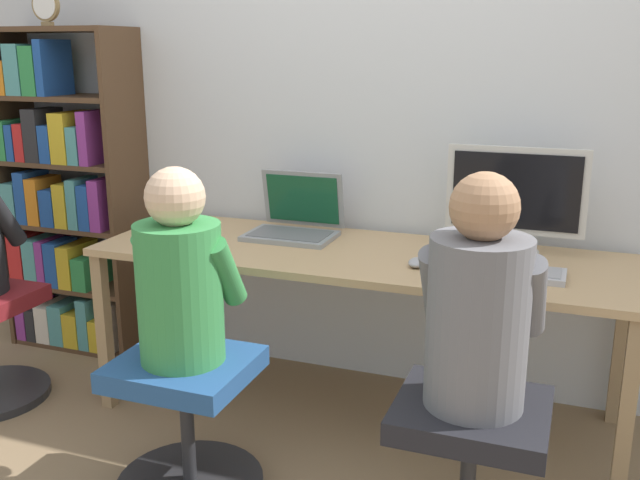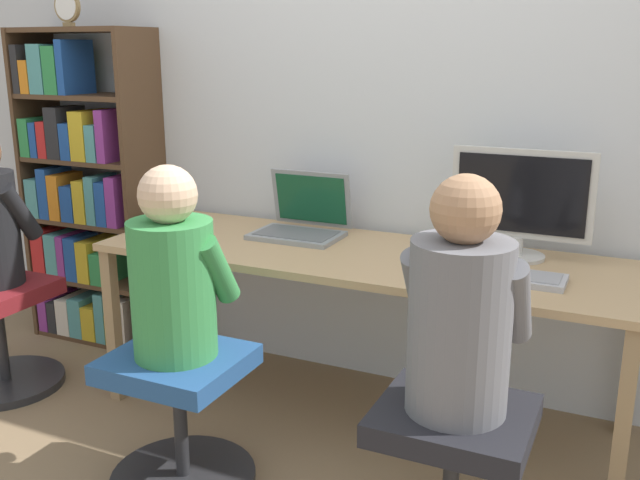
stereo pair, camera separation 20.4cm
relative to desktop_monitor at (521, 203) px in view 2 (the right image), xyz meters
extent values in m
plane|color=#846B4C|center=(-0.58, -0.53, -0.93)|extent=(14.00, 14.00, 0.00)
cube|color=silver|center=(-0.58, 0.23, 0.37)|extent=(10.00, 0.05, 2.60)
cube|color=tan|center=(-0.58, -0.18, -0.23)|extent=(2.11, 0.70, 0.03)
cube|color=#9C7D56|center=(-1.59, -0.49, -0.59)|extent=(0.05, 0.05, 0.68)
cube|color=#9C7D56|center=(0.44, -0.49, -0.59)|extent=(0.05, 0.05, 0.68)
cube|color=#9C7D56|center=(-1.59, 0.13, -0.59)|extent=(0.05, 0.05, 0.68)
cube|color=#9C7D56|center=(0.44, 0.13, -0.59)|extent=(0.05, 0.05, 0.68)
cylinder|color=beige|center=(0.00, 0.00, -0.21)|extent=(0.21, 0.21, 0.01)
cylinder|color=beige|center=(0.00, 0.00, -0.17)|extent=(0.04, 0.04, 0.07)
cube|color=beige|center=(0.00, 0.00, 0.04)|extent=(0.53, 0.02, 0.34)
cube|color=black|center=(0.00, -0.01, 0.04)|extent=(0.48, 0.01, 0.29)
cube|color=gray|center=(-0.91, -0.09, -0.21)|extent=(0.37, 0.25, 0.02)
cube|color=slate|center=(-0.91, -0.09, -0.19)|extent=(0.33, 0.20, 0.00)
cube|color=gray|center=(-0.91, 0.06, -0.07)|extent=(0.37, 0.06, 0.25)
cube|color=#144C2D|center=(-0.91, 0.05, -0.07)|extent=(0.33, 0.04, 0.21)
cube|color=#B2B2B7|center=(-0.01, -0.28, -0.20)|extent=(0.45, 0.16, 0.02)
cube|color=#97979C|center=(-0.01, -0.28, -0.19)|extent=(0.41, 0.13, 0.00)
ellipsoid|color=#99999E|center=(-0.31, -0.30, -0.20)|extent=(0.06, 0.10, 0.03)
cube|color=black|center=(-0.01, -0.87, -0.47)|extent=(0.44, 0.41, 0.07)
cylinder|color=#262628|center=(-0.96, -0.90, -0.91)|extent=(0.51, 0.51, 0.04)
cylinder|color=#262628|center=(-0.96, -0.90, -0.70)|extent=(0.05, 0.05, 0.39)
cube|color=#234C84|center=(-0.96, -0.90, -0.47)|extent=(0.44, 0.41, 0.07)
cylinder|color=slate|center=(-0.01, -0.87, -0.18)|extent=(0.29, 0.29, 0.50)
sphere|color=#A87A56|center=(-0.01, -0.87, 0.15)|extent=(0.19, 0.19, 0.19)
cylinder|color=slate|center=(-0.14, -0.80, -0.11)|extent=(0.08, 0.21, 0.28)
cylinder|color=slate|center=(0.13, -0.80, -0.11)|extent=(0.08, 0.21, 0.28)
cylinder|color=#388C47|center=(-0.96, -0.90, -0.20)|extent=(0.28, 0.28, 0.47)
sphere|color=beige|center=(-0.96, -0.90, 0.12)|extent=(0.19, 0.19, 0.19)
cylinder|color=#388C47|center=(-1.09, -0.83, -0.13)|extent=(0.08, 0.20, 0.26)
cylinder|color=#388C47|center=(-0.83, -0.83, -0.13)|extent=(0.08, 0.20, 0.26)
cube|color=#513823|center=(-2.48, 0.04, -0.13)|extent=(0.02, 0.32, 1.59)
cube|color=#513823|center=(-1.80, 0.04, -0.13)|extent=(0.02, 0.32, 1.59)
cube|color=#513823|center=(-2.14, 0.04, -0.92)|extent=(0.65, 0.30, 0.02)
cube|color=#513823|center=(-2.14, 0.04, -0.60)|extent=(0.65, 0.30, 0.02)
cube|color=#513823|center=(-2.14, 0.04, -0.29)|extent=(0.65, 0.30, 0.02)
cube|color=#513823|center=(-2.14, 0.04, 0.03)|extent=(0.65, 0.30, 0.02)
cube|color=#513823|center=(-2.14, 0.04, 0.34)|extent=(0.65, 0.30, 0.02)
cube|color=#513823|center=(-2.14, 0.04, 0.65)|extent=(0.65, 0.30, 0.02)
cube|color=#8C338C|center=(-2.43, 0.02, -0.82)|extent=(0.06, 0.25, 0.17)
cube|color=#262628|center=(-2.37, 0.02, -0.82)|extent=(0.06, 0.26, 0.17)
cube|color=silver|center=(-2.29, 0.02, -0.81)|extent=(0.08, 0.26, 0.19)
cube|color=teal|center=(-2.20, 0.00, -0.80)|extent=(0.08, 0.23, 0.21)
cube|color=gold|center=(-2.12, 0.01, -0.82)|extent=(0.09, 0.24, 0.18)
cube|color=teal|center=(-2.04, 0.02, -0.77)|extent=(0.06, 0.25, 0.26)
cube|color=gold|center=(-1.98, 0.02, -0.82)|extent=(0.05, 0.26, 0.16)
cube|color=silver|center=(-1.91, 0.03, -0.78)|extent=(0.07, 0.27, 0.25)
cube|color=red|center=(-2.42, 0.02, -0.47)|extent=(0.08, 0.26, 0.24)
cube|color=teal|center=(-2.33, 0.02, -0.48)|extent=(0.08, 0.26, 0.23)
cube|color=#8C338C|center=(-2.26, 0.00, -0.48)|extent=(0.05, 0.22, 0.23)
cube|color=#1E4C9E|center=(-2.20, -0.02, -0.48)|extent=(0.07, 0.18, 0.23)
cube|color=gold|center=(-2.12, 0.01, -0.48)|extent=(0.08, 0.24, 0.21)
cube|color=#2D8C47|center=(-2.03, 0.02, -0.51)|extent=(0.08, 0.25, 0.16)
cube|color=teal|center=(-2.42, -0.01, -0.18)|extent=(0.08, 0.20, 0.20)
cube|color=#1E4C9E|center=(-2.34, -0.01, -0.15)|extent=(0.06, 0.19, 0.26)
cube|color=orange|center=(-2.27, -0.01, -0.16)|extent=(0.07, 0.19, 0.23)
cube|color=#1E4C9E|center=(-2.19, -0.02, -0.19)|extent=(0.08, 0.18, 0.18)
cube|color=gold|center=(-2.10, 0.02, -0.17)|extent=(0.07, 0.25, 0.21)
cube|color=teal|center=(-2.03, -0.02, -0.16)|extent=(0.06, 0.18, 0.24)
cube|color=#1E4C9E|center=(-1.97, -0.01, -0.17)|extent=(0.06, 0.19, 0.22)
cube|color=#8C338C|center=(-1.90, 0.00, -0.15)|extent=(0.06, 0.21, 0.25)
cube|color=#2D8C47|center=(-2.43, 0.00, 0.13)|extent=(0.06, 0.22, 0.19)
cube|color=#1E4C9E|center=(-2.37, 0.02, 0.12)|extent=(0.04, 0.25, 0.17)
cube|color=red|center=(-2.31, 0.02, 0.13)|extent=(0.06, 0.25, 0.18)
cube|color=#262628|center=(-2.24, -0.01, 0.16)|extent=(0.08, 0.20, 0.25)
cube|color=#1E4C9E|center=(-2.16, 0.01, 0.13)|extent=(0.06, 0.23, 0.18)
cube|color=gold|center=(-2.08, 0.02, 0.16)|extent=(0.09, 0.25, 0.24)
cube|color=teal|center=(-2.00, -0.02, 0.13)|extent=(0.06, 0.18, 0.18)
cube|color=#8C338C|center=(-1.94, 0.00, 0.16)|extent=(0.05, 0.22, 0.25)
cube|color=#262628|center=(-2.44, 0.00, 0.47)|extent=(0.04, 0.21, 0.23)
cube|color=orange|center=(-2.38, 0.03, 0.43)|extent=(0.06, 0.27, 0.16)
cube|color=teal|center=(-2.31, 0.03, 0.47)|extent=(0.09, 0.27, 0.24)
cube|color=#2D8C47|center=(-2.21, 0.02, 0.47)|extent=(0.08, 0.26, 0.23)
cube|color=#1E4C9E|center=(-2.14, 0.00, 0.48)|extent=(0.04, 0.22, 0.26)
cube|color=olive|center=(-2.11, -0.05, 0.68)|extent=(0.05, 0.03, 0.02)
cylinder|color=olive|center=(-2.11, -0.05, 0.76)|extent=(0.14, 0.02, 0.14)
cylinder|color=white|center=(-2.11, -0.07, 0.76)|extent=(0.12, 0.00, 0.12)
cylinder|color=#262628|center=(-2.14, -0.62, -0.91)|extent=(0.51, 0.51, 0.04)
cylinder|color=#262628|center=(-2.14, -0.62, -0.70)|extent=(0.05, 0.05, 0.39)
cylinder|color=black|center=(-2.01, -0.55, -0.11)|extent=(0.07, 0.21, 0.27)
camera|label=1|loc=(0.23, -2.79, 0.57)|focal=40.00mm
camera|label=2|loc=(0.42, -2.72, 0.57)|focal=40.00mm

